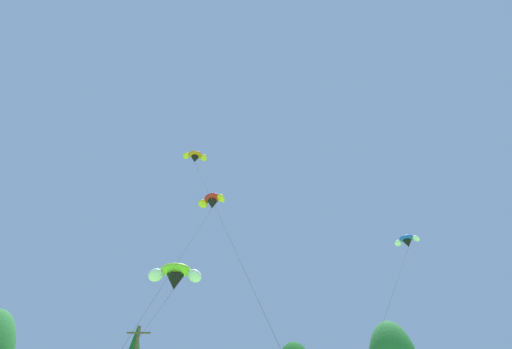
{
  "coord_description": "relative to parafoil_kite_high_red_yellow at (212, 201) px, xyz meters",
  "views": [
    {
      "loc": [
        2.14,
        3.33,
        2.31
      ],
      "look_at": [
        2.36,
        22.9,
        15.91
      ],
      "focal_mm": 26.85,
      "sensor_mm": 36.0,
      "label": 1
    }
  ],
  "objects": [
    {
      "name": "parafoil_kite_mid_orange",
      "position": [
        -1.5,
        -3.26,
        2.87
      ],
      "size": [
        9.35,
        13.32,
        23.18
      ],
      "color": "orange"
    },
    {
      "name": "parafoil_kite_high_red_yellow",
      "position": [
        0.0,
        0.0,
        0.0
      ],
      "size": [
        3.99,
        17.96,
        20.49
      ],
      "color": "red"
    },
    {
      "name": "parafoil_kite_low_blue_white",
      "position": [
        17.1,
        -2.14,
        -5.09
      ],
      "size": [
        11.49,
        14.8,
        15.13
      ],
      "color": "blue"
    },
    {
      "name": "parafoil_kite_far_lime_white",
      "position": [
        -1.22,
        -7.03,
        -10.0
      ],
      "size": [
        3.84,
        10.45,
        10.62
      ],
      "color": "#93D633"
    }
  ]
}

